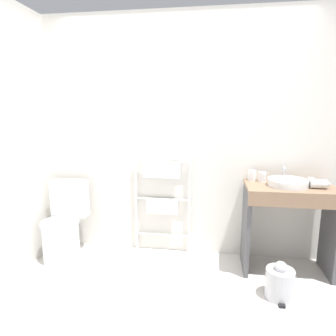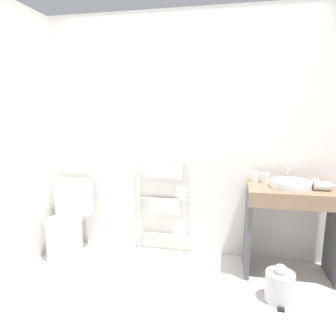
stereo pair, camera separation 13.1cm
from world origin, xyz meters
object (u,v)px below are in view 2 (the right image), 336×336
(towel_radiator, at_px, (164,191))
(trash_bin, at_px, (280,286))
(hair_dryer, at_px, (322,185))
(sink_basin, at_px, (291,184))
(cup_near_wall, at_px, (255,176))
(cup_near_edge, at_px, (265,178))
(toilet, at_px, (67,226))

(towel_radiator, bearing_deg, trash_bin, -31.35)
(hair_dryer, bearing_deg, sink_basin, 172.68)
(cup_near_wall, xyz_separation_m, trash_bin, (0.19, -0.64, -0.77))
(sink_basin, relative_size, cup_near_edge, 3.77)
(toilet, bearing_deg, trash_bin, -10.37)
(sink_basin, height_order, cup_near_edge, cup_near_edge)
(towel_radiator, distance_m, hair_dryer, 1.52)
(toilet, bearing_deg, cup_near_edge, 5.99)
(hair_dryer, bearing_deg, toilet, -179.12)
(cup_near_wall, bearing_deg, trash_bin, -73.54)
(sink_basin, bearing_deg, cup_near_wall, 149.45)
(hair_dryer, bearing_deg, trash_bin, -131.27)
(toilet, distance_m, trash_bin, 2.16)
(cup_near_wall, relative_size, cup_near_edge, 1.07)
(toilet, bearing_deg, towel_radiator, 16.18)
(cup_near_wall, bearing_deg, cup_near_edge, -22.29)
(trash_bin, bearing_deg, cup_near_wall, 106.46)
(cup_near_wall, bearing_deg, towel_radiator, 177.43)
(cup_near_wall, height_order, trash_bin, cup_near_wall)
(sink_basin, relative_size, trash_bin, 1.10)
(sink_basin, xyz_separation_m, hair_dryer, (0.26, -0.03, 0.01))
(cup_near_edge, bearing_deg, cup_near_wall, 157.71)
(cup_near_wall, relative_size, trash_bin, 0.31)
(toilet, bearing_deg, cup_near_wall, 7.37)
(towel_radiator, height_order, sink_basin, towel_radiator)
(towel_radiator, bearing_deg, toilet, -163.82)
(cup_near_edge, distance_m, trash_bin, 0.98)
(cup_near_wall, height_order, cup_near_edge, cup_near_wall)
(toilet, relative_size, cup_near_edge, 8.54)
(towel_radiator, bearing_deg, cup_near_edge, -4.45)
(cup_near_edge, relative_size, trash_bin, 0.29)
(toilet, height_order, towel_radiator, towel_radiator)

